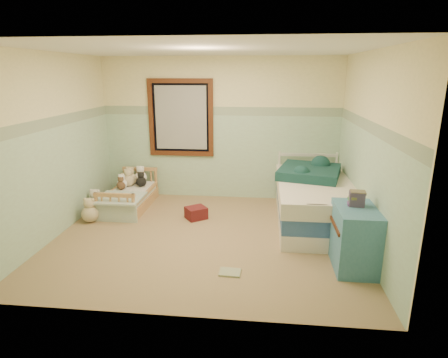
# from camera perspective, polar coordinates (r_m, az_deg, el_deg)

# --- Properties ---
(floor) EXTENTS (4.20, 3.60, 0.02)m
(floor) POSITION_cam_1_polar(r_m,az_deg,el_deg) (5.35, -2.78, -8.83)
(floor) COLOR #9A8256
(floor) RESTS_ON ground
(ceiling) EXTENTS (4.20, 3.60, 0.02)m
(ceiling) POSITION_cam_1_polar(r_m,az_deg,el_deg) (4.86, -3.20, 19.24)
(ceiling) COLOR white
(ceiling) RESTS_ON wall_back
(wall_back) EXTENTS (4.20, 0.04, 2.50)m
(wall_back) POSITION_cam_1_polar(r_m,az_deg,el_deg) (6.71, -0.58, 7.55)
(wall_back) COLOR beige
(wall_back) RESTS_ON floor
(wall_front) EXTENTS (4.20, 0.04, 2.50)m
(wall_front) POSITION_cam_1_polar(r_m,az_deg,el_deg) (3.24, -7.91, -1.77)
(wall_front) COLOR beige
(wall_front) RESTS_ON floor
(wall_left) EXTENTS (0.04, 3.60, 2.50)m
(wall_left) POSITION_cam_1_polar(r_m,az_deg,el_deg) (5.67, -24.51, 4.57)
(wall_left) COLOR beige
(wall_left) RESTS_ON floor
(wall_right) EXTENTS (0.04, 3.60, 2.50)m
(wall_right) POSITION_cam_1_polar(r_m,az_deg,el_deg) (5.07, 21.22, 3.73)
(wall_right) COLOR beige
(wall_right) RESTS_ON floor
(wainscot_mint) EXTENTS (4.20, 0.01, 1.50)m
(wainscot_mint) POSITION_cam_1_polar(r_m,az_deg,el_deg) (6.79, -0.58, 3.35)
(wainscot_mint) COLOR #9AB89A
(wainscot_mint) RESTS_ON floor
(border_strip) EXTENTS (4.20, 0.01, 0.15)m
(border_strip) POSITION_cam_1_polar(r_m,az_deg,el_deg) (6.66, -0.60, 10.30)
(border_strip) COLOR #47684C
(border_strip) RESTS_ON wall_back
(window_frame) EXTENTS (1.16, 0.06, 1.36)m
(window_frame) POSITION_cam_1_polar(r_m,az_deg,el_deg) (6.76, -6.60, 9.22)
(window_frame) COLOR #321A0A
(window_frame) RESTS_ON wall_back
(window_blinds) EXTENTS (0.92, 0.01, 1.12)m
(window_blinds) POSITION_cam_1_polar(r_m,az_deg,el_deg) (6.77, -6.58, 9.23)
(window_blinds) COLOR #B0B0AA
(window_blinds) RESTS_ON window_frame
(toddler_bed_frame) EXTENTS (0.65, 1.30, 0.17)m
(toddler_bed_frame) POSITION_cam_1_polar(r_m,az_deg,el_deg) (6.62, -14.16, -3.48)
(toddler_bed_frame) COLOR #997846
(toddler_bed_frame) RESTS_ON floor
(toddler_mattress) EXTENTS (0.59, 1.24, 0.12)m
(toddler_mattress) POSITION_cam_1_polar(r_m,az_deg,el_deg) (6.57, -14.25, -2.30)
(toddler_mattress) COLOR silver
(toddler_mattress) RESTS_ON toddler_bed_frame
(patchwork_quilt) EXTENTS (0.71, 0.65, 0.03)m
(patchwork_quilt) POSITION_cam_1_polar(r_m,az_deg,el_deg) (6.19, -15.56, -2.79)
(patchwork_quilt) COLOR #71A6C7
(patchwork_quilt) RESTS_ON toddler_mattress
(plush_bed_brown) EXTENTS (0.18, 0.18, 0.18)m
(plush_bed_brown) POSITION_cam_1_polar(r_m,az_deg,el_deg) (7.03, -14.10, 0.19)
(plush_bed_brown) COLOR brown
(plush_bed_brown) RESTS_ON toddler_mattress
(plush_bed_white) EXTENTS (0.22, 0.22, 0.22)m
(plush_bed_white) POSITION_cam_1_polar(r_m,az_deg,el_deg) (6.96, -12.56, 0.27)
(plush_bed_white) COLOR white
(plush_bed_white) RESTS_ON toddler_mattress
(plush_bed_tan) EXTENTS (0.21, 0.21, 0.21)m
(plush_bed_tan) POSITION_cam_1_polar(r_m,az_deg,el_deg) (6.81, -14.33, -0.21)
(plush_bed_tan) COLOR #CEBA8F
(plush_bed_tan) RESTS_ON toddler_mattress
(plush_bed_dark) EXTENTS (0.18, 0.18, 0.18)m
(plush_bed_dark) POSITION_cam_1_polar(r_m,az_deg,el_deg) (6.74, -12.49, -0.40)
(plush_bed_dark) COLOR black
(plush_bed_dark) RESTS_ON toddler_mattress
(plush_floor_cream) EXTENTS (0.27, 0.27, 0.27)m
(plush_floor_cream) POSITION_cam_1_polar(r_m,az_deg,el_deg) (6.53, -18.92, -3.67)
(plush_floor_cream) COLOR silver
(plush_floor_cream) RESTS_ON floor
(plush_floor_tan) EXTENTS (0.26, 0.26, 0.26)m
(plush_floor_tan) POSITION_cam_1_polar(r_m,az_deg,el_deg) (6.14, -19.69, -5.02)
(plush_floor_tan) COLOR #CEBA8F
(plush_floor_tan) RESTS_ON floor
(twin_bed_frame) EXTENTS (1.04, 2.08, 0.22)m
(twin_bed_frame) POSITION_cam_1_polar(r_m,az_deg,el_deg) (5.91, 13.32, -5.51)
(twin_bed_frame) COLOR silver
(twin_bed_frame) RESTS_ON floor
(twin_boxspring) EXTENTS (1.04, 2.08, 0.22)m
(twin_boxspring) POSITION_cam_1_polar(r_m,az_deg,el_deg) (5.84, 13.45, -3.50)
(twin_boxspring) COLOR #2D527B
(twin_boxspring) RESTS_ON twin_bed_frame
(twin_mattress) EXTENTS (1.08, 2.12, 0.22)m
(twin_mattress) POSITION_cam_1_polar(r_m,az_deg,el_deg) (5.77, 13.59, -1.44)
(twin_mattress) COLOR white
(twin_mattress) RESTS_ON twin_boxspring
(teal_blanket) EXTENTS (1.09, 1.13, 0.14)m
(teal_blanket) POSITION_cam_1_polar(r_m,az_deg,el_deg) (6.00, 12.88, 1.07)
(teal_blanket) COLOR #113E3D
(teal_blanket) RESTS_ON twin_mattress
(dresser) EXTENTS (0.46, 0.74, 0.74)m
(dresser) POSITION_cam_1_polar(r_m,az_deg,el_deg) (4.68, 19.25, -8.44)
(dresser) COLOR teal
(dresser) RESTS_ON floor
(book_stack) EXTENTS (0.18, 0.15, 0.17)m
(book_stack) POSITION_cam_1_polar(r_m,az_deg,el_deg) (4.59, 19.55, -2.88)
(book_stack) COLOR brown
(book_stack) RESTS_ON dresser
(red_pillow) EXTENTS (0.40, 0.39, 0.19)m
(red_pillow) POSITION_cam_1_polar(r_m,az_deg,el_deg) (5.94, -4.27, -5.16)
(red_pillow) COLOR #770607
(red_pillow) RESTS_ON floor
(floor_book) EXTENTS (0.25, 0.20, 0.02)m
(floor_book) POSITION_cam_1_polar(r_m,az_deg,el_deg) (4.44, 0.93, -14.03)
(floor_book) COLOR gold
(floor_book) RESTS_ON floor
(extra_plush_0) EXTENTS (0.22, 0.22, 0.22)m
(extra_plush_0) POSITION_cam_1_polar(r_m,az_deg,el_deg) (6.88, -14.07, 0.01)
(extra_plush_0) COLOR #CEBA8F
(extra_plush_0) RESTS_ON toddler_mattress
(extra_plush_1) EXTENTS (0.18, 0.18, 0.18)m
(extra_plush_1) POSITION_cam_1_polar(r_m,az_deg,el_deg) (6.69, -15.28, -0.72)
(extra_plush_1) COLOR white
(extra_plush_1) RESTS_ON toddler_mattress
(extra_plush_2) EXTENTS (0.15, 0.15, 0.15)m
(extra_plush_2) POSITION_cam_1_polar(r_m,az_deg,el_deg) (6.89, -14.97, -0.31)
(extra_plush_2) COLOR #CEBA8F
(extra_plush_2) RESTS_ON toddler_mattress
(extra_plush_3) EXTENTS (0.15, 0.15, 0.15)m
(extra_plush_3) POSITION_cam_1_polar(r_m,az_deg,el_deg) (6.65, -15.38, -0.93)
(extra_plush_3) COLOR brown
(extra_plush_3) RESTS_ON toddler_mattress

